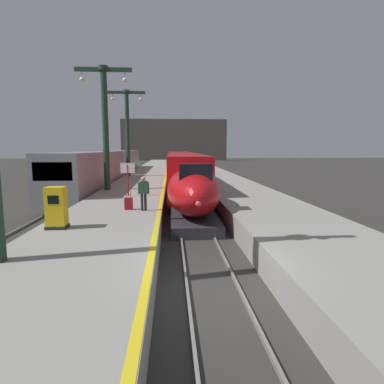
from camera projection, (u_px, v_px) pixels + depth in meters
The scene contains 17 objects.
ground_plane at pixel (214, 295), 8.89m from camera, with size 260.00×260.00×0.00m, color #33302D.
platform_left at pixel (144, 183), 33.02m from camera, with size 4.80×110.00×1.05m, color gray.
platform_right at pixel (221, 182), 33.55m from camera, with size 4.80×110.00×1.05m, color gray.
platform_left_safety_stripe at pixel (165, 178), 33.10m from camera, with size 0.20×107.80×0.01m, color yellow.
rail_main_left at pixel (175, 184), 36.02m from camera, with size 0.08×110.00×0.12m, color slate.
rail_main_right at pixel (188, 184), 36.12m from camera, with size 0.08×110.00×0.12m, color slate.
rail_secondary_left at pixel (103, 185), 35.49m from camera, with size 0.08×110.00×0.12m, color slate.
rail_secondary_right at pixel (116, 185), 35.59m from camera, with size 0.08×110.00×0.12m, color slate.
highspeed_train_main at pixel (183, 170), 32.10m from camera, with size 2.92×37.99×3.60m.
regional_train_adjacent at pixel (111, 166), 36.51m from camera, with size 2.85×36.60×3.80m.
station_column_mid at pixel (105, 116), 22.84m from camera, with size 4.00×0.68×8.82m.
station_column_far at pixel (127, 125), 34.55m from camera, with size 4.00×0.68×9.26m.
passenger_near_edge at pixel (143, 191), 15.50m from camera, with size 0.55×0.32×1.69m.
rolling_suitcase at pixel (129, 204), 15.83m from camera, with size 0.40×0.22×0.98m.
ticket_machine_yellow at pixel (56, 209), 12.07m from camera, with size 0.76×0.62×1.60m.
departure_info_board at pixel (128, 173), 20.26m from camera, with size 0.90×0.10×2.12m.
terminus_back_wall at pixel (174, 140), 108.78m from camera, with size 36.00×2.00×14.00m, color #4C4742.
Camera 1 is at (-1.18, -8.36, 4.08)m, focal length 29.71 mm.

